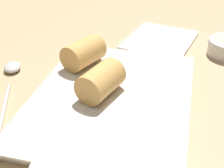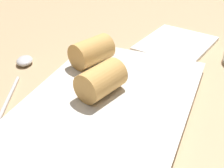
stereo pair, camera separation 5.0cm
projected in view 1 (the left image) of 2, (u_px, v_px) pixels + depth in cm
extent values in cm
cube|color=tan|center=(127.00, 117.00, 41.98)|extent=(180.00, 140.00, 2.00)
cube|color=silver|center=(112.00, 100.00, 42.55)|extent=(26.65, 20.00, 1.20)
cube|color=silver|center=(112.00, 95.00, 42.15)|extent=(27.72, 20.80, 0.30)
cylinder|color=#DBA356|center=(101.00, 81.00, 41.01)|extent=(7.28, 5.84, 4.13)
sphere|color=#6B9E47|center=(111.00, 73.00, 42.84)|extent=(2.68, 2.68, 2.68)
cylinder|color=#DBA356|center=(84.00, 53.00, 47.99)|extent=(7.44, 6.27, 4.13)
sphere|color=#B23D2D|center=(94.00, 47.00, 49.71)|extent=(2.68, 2.68, 2.68)
cylinder|color=silver|center=(4.00, 107.00, 41.76)|extent=(10.29, 4.83, 0.50)
ellipsoid|color=silver|center=(12.00, 67.00, 50.31)|extent=(4.23, 3.82, 1.20)
cube|color=white|center=(160.00, 40.00, 59.90)|extent=(15.98, 14.39, 0.60)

